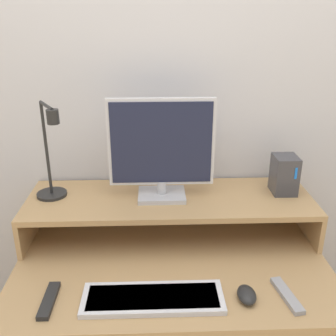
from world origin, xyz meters
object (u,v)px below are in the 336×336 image
desk_lamp (51,163)px  mouse (247,295)px  monitor (161,149)px  remote_control (49,300)px  keyboard (153,298)px  router_dock (284,174)px  remote_secondary (287,295)px

desk_lamp → mouse: bearing=-31.2°
desk_lamp → monitor: bearing=0.9°
desk_lamp → mouse: 0.85m
remote_control → mouse: bearing=-0.7°
keyboard → remote_control: size_ratio=2.73×
monitor → router_dock: size_ratio=2.60×
router_dock → keyboard: bearing=-140.3°
desk_lamp → remote_control: desk_lamp is taller
router_dock → remote_control: size_ratio=0.95×
remote_control → remote_secondary: same height
monitor → desk_lamp: bearing=-179.1°
remote_control → desk_lamp: bearing=97.8°
monitor → mouse: 0.60m
mouse → remote_secondary: size_ratio=0.54×
monitor → remote_secondary: bearing=-46.8°
remote_control → keyboard: bearing=-0.8°
router_dock → remote_control: (-0.86, -0.44, -0.23)m
desk_lamp → mouse: size_ratio=4.19×
router_dock → monitor: bearing=-176.9°
mouse → remote_control: size_ratio=0.56×
desk_lamp → keyboard: desk_lamp is taller
mouse → router_dock: bearing=62.0°
remote_secondary → router_dock: bearing=76.6°
mouse → remote_control: bearing=179.3°
monitor → remote_control: monitor is taller
keyboard → mouse: (0.30, -0.00, 0.01)m
remote_control → remote_secondary: size_ratio=0.95×
monitor → remote_control: size_ratio=2.47×
desk_lamp → keyboard: (0.38, -0.41, -0.30)m
desk_lamp → remote_control: size_ratio=2.36×
router_dock → mouse: router_dock is taller
keyboard → remote_secondary: keyboard is taller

